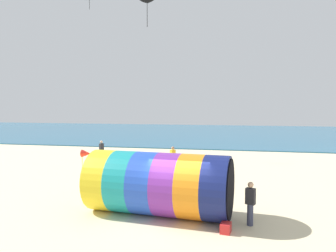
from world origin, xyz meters
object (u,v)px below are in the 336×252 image
(beach_flag, at_px, (86,156))
(cooler_box, at_px, (226,228))
(bystander_near_water, at_px, (173,158))
(kite_handler, at_px, (250,203))
(giant_inflatable_tube, at_px, (159,184))
(bystander_mid_beach, at_px, (101,150))

(beach_flag, distance_m, cooler_box, 7.20)
(bystander_near_water, relative_size, beach_flag, 0.65)
(kite_handler, bearing_deg, beach_flag, 170.72)
(giant_inflatable_tube, xyz_separation_m, bystander_near_water, (-1.24, 9.59, -0.47))
(giant_inflatable_tube, distance_m, cooler_box, 3.40)
(bystander_mid_beach, xyz_separation_m, cooler_box, (10.74, -13.73, -0.68))
(bystander_near_water, xyz_separation_m, bystander_mid_beach, (-6.64, 2.70, -0.01))
(bystander_near_water, xyz_separation_m, cooler_box, (4.10, -11.03, -0.69))
(cooler_box, bearing_deg, bystander_near_water, 110.39)
(bystander_mid_beach, bearing_deg, kite_handler, -47.69)
(bystander_near_water, bearing_deg, kite_handler, -63.62)
(kite_handler, height_order, beach_flag, beach_flag)
(giant_inflatable_tube, bearing_deg, bystander_mid_beach, 122.69)
(kite_handler, height_order, cooler_box, kite_handler)
(kite_handler, xyz_separation_m, beach_flag, (-7.44, 1.22, 1.43))
(bystander_mid_beach, distance_m, cooler_box, 17.45)
(giant_inflatable_tube, xyz_separation_m, cooler_box, (2.86, -1.44, -1.15))
(bystander_near_water, bearing_deg, cooler_box, -69.61)
(kite_handler, bearing_deg, giant_inflatable_tube, 172.30)
(cooler_box, bearing_deg, giant_inflatable_tube, 153.18)
(kite_handler, relative_size, beach_flag, 0.66)
(giant_inflatable_tube, bearing_deg, cooler_box, -26.82)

